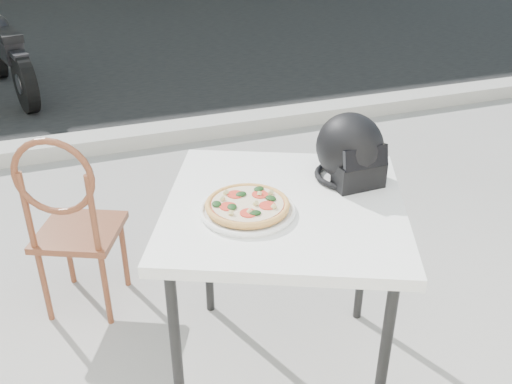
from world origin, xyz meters
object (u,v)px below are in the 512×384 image
object	(u,v)px
plate	(248,210)
motorcycle	(6,54)
cafe_table_main	(284,220)
helmet	(350,151)
pizza	(247,205)
cafe_chair_main	(70,217)

from	to	relation	value
plate	motorcycle	distance (m)	4.48
cafe_table_main	helmet	bearing A→B (deg)	16.36
pizza	helmet	size ratio (longest dim) A/B	1.41
plate	cafe_chair_main	world-z (taller)	cafe_chair_main
pizza	motorcycle	distance (m)	4.48
pizza	cafe_chair_main	bearing A→B (deg)	130.96
cafe_table_main	plate	xyz separation A→B (m)	(-0.15, -0.03, 0.09)
motorcycle	helmet	bearing A→B (deg)	-84.70
helmet	motorcycle	world-z (taller)	helmet
cafe_table_main	motorcycle	distance (m)	4.48
cafe_chair_main	cafe_table_main	bearing A→B (deg)	163.12
pizza	helmet	distance (m)	0.48
plate	pizza	distance (m)	0.02
pizza	cafe_chair_main	xyz separation A→B (m)	(-0.61, 0.70, -0.33)
cafe_table_main	motorcycle	size ratio (longest dim) A/B	0.65
helmet	cafe_table_main	bearing A→B (deg)	-165.94
helmet	plate	bearing A→B (deg)	-168.23
helmet	motorcycle	distance (m)	4.50
cafe_table_main	pizza	distance (m)	0.19
motorcycle	cafe_table_main	bearing A→B (deg)	-88.83
pizza	helmet	xyz separation A→B (m)	(0.46, 0.12, 0.09)
cafe_table_main	motorcycle	world-z (taller)	motorcycle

